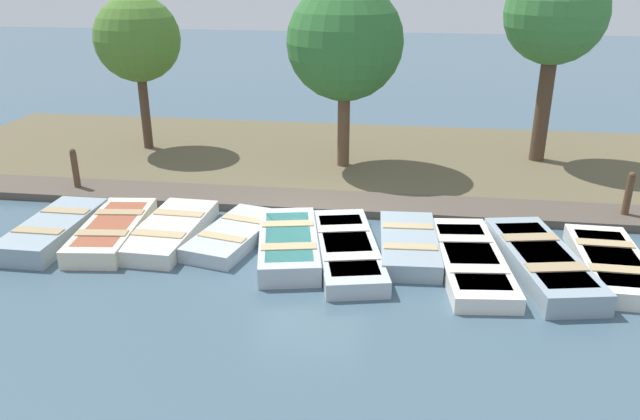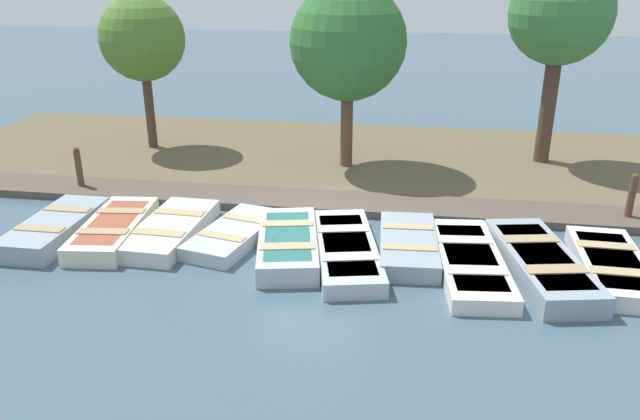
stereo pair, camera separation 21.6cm
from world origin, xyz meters
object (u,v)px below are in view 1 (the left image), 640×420
Objects in this scene: rowboat_0 at (54,229)px; rowboat_6 at (409,244)px; rowboat_4 at (288,244)px; mooring_post_near at (76,171)px; mooring_post_far at (628,197)px; park_tree_center at (556,15)px; park_tree_far_left at (138,39)px; rowboat_8 at (541,261)px; rowboat_2 at (170,230)px; rowboat_1 at (112,230)px; rowboat_7 at (470,260)px; rowboat_9 at (611,264)px; rowboat_5 at (347,249)px; rowboat_3 at (234,234)px; park_tree_left at (345,43)px.

rowboat_6 is at bearing 93.06° from rowboat_0.
rowboat_4 is 2.61× the size of mooring_post_near.
mooring_post_far is 0.21× the size of park_tree_center.
rowboat_6 is 10.57m from park_tree_far_left.
rowboat_4 is at bearing 40.76° from park_tree_far_left.
rowboat_2 is at bearing -105.18° from rowboat_8.
park_tree_center is (-6.69, 9.86, 3.94)m from rowboat_1.
rowboat_8 is (0.50, 2.49, 0.03)m from rowboat_6.
rowboat_8 is at bearing 81.64° from rowboat_1.
rowboat_8 is at bearing 84.85° from rowboat_7.
rowboat_4 is 4.90m from rowboat_8.
rowboat_9 is at bearing 61.42° from park_tree_far_left.
rowboat_6 is at bearing -64.54° from mooring_post_far.
rowboat_4 is (0.02, 5.06, -0.00)m from rowboat_0.
rowboat_2 is 10.14m from mooring_post_far.
rowboat_5 is 5.03m from rowboat_9.
mooring_post_far is (-2.67, 6.04, 0.43)m from rowboat_5.
rowboat_0 is at bearing -90.41° from rowboat_6.
rowboat_0 is 1.02× the size of rowboat_3.
rowboat_4 is 6.51m from park_tree_left.
rowboat_1 is at bearing -77.30° from mooring_post_far.
rowboat_1 is 3.28m from mooring_post_near.
rowboat_4 is at bearing 84.03° from rowboat_3.
mooring_post_far reaches higher than rowboat_8.
park_tree_far_left is (-6.11, -2.97, 3.19)m from rowboat_2.
mooring_post_far is at bearing 104.95° from rowboat_2.
park_tree_center is (-6.46, 7.27, 3.98)m from rowboat_3.
park_tree_far_left reaches higher than rowboat_4.
rowboat_0 is 2.40× the size of mooring_post_near.
rowboat_1 is at bearing -38.87° from park_tree_left.
rowboat_5 is 7.60m from mooring_post_near.
rowboat_1 is 0.85× the size of rowboat_7.
mooring_post_far is at bearing 102.45° from rowboat_0.
mooring_post_near is at bearing -108.69° from rowboat_6.
park_tree_center is (-4.20, -1.19, 3.54)m from mooring_post_far.
park_tree_far_left is (-6.44, -11.83, 3.19)m from rowboat_9.
rowboat_5 is 0.65× the size of park_tree_center.
rowboat_5 is at bearing -35.20° from park_tree_center.
rowboat_5 is 1.34× the size of rowboat_6.
mooring_post_near is (-2.29, -3.28, 0.42)m from rowboat_2.
rowboat_0 is 3.84m from rowboat_3.
mooring_post_near is 4.73m from park_tree_far_left.
rowboat_5 is 6.53m from park_tree_left.
park_tree_far_left reaches higher than rowboat_9.
rowboat_7 is 1.00× the size of rowboat_8.
mooring_post_near is at bearing -70.64° from park_tree_center.
rowboat_0 is 0.96× the size of rowboat_2.
park_tree_center is at bearing 159.41° from rowboat_8.
rowboat_5 reaches higher than rowboat_7.
park_tree_center is at bearing 128.70° from rowboat_2.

